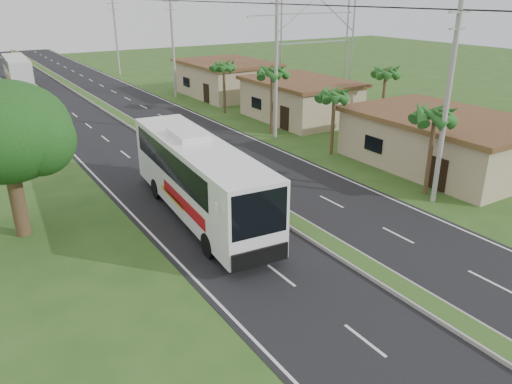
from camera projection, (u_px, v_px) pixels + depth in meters
ground at (344, 254)px, 22.74m from camera, size 180.00×180.00×0.00m
road_asphalt at (170, 147)px, 38.43m from camera, size 14.00×160.00×0.02m
median_strip at (169, 146)px, 38.39m from camera, size 1.20×160.00×0.18m
lane_edge_left at (81, 162)px, 35.11m from camera, size 0.12×160.00×0.01m
lane_edge_right at (244, 135)px, 41.75m from camera, size 0.12×160.00×0.01m
shop_near at (443, 141)px, 33.73m from camera, size 8.60×12.60×3.52m
shop_mid at (300, 99)px, 46.25m from camera, size 7.60×10.60×3.67m
shop_far at (226, 78)px, 57.21m from camera, size 8.60×11.60×3.82m
palm_verge_a at (435, 115)px, 27.80m from camera, size 2.40×2.40×5.45m
palm_verge_b at (334, 95)px, 35.20m from camera, size 2.40×2.40×5.05m
palm_verge_c at (272, 72)px, 40.10m from camera, size 2.40×2.40×5.85m
palm_verge_d at (224, 66)px, 47.62m from camera, size 2.40×2.40×5.25m
palm_behind_shop at (386, 72)px, 41.35m from camera, size 2.40×2.40×5.65m
shade_tree at (2, 136)px, 22.72m from camera, size 6.30×6.00×7.54m
utility_pole_a at (447, 102)px, 26.42m from camera, size 1.60×0.28×11.00m
utility_pole_b at (276, 59)px, 38.73m from camera, size 3.20×0.28×12.00m
utility_pole_c at (173, 46)px, 54.65m from camera, size 1.60×0.28×11.00m
utility_pole_d at (116, 36)px, 70.43m from camera, size 1.60×0.28×10.50m
billboard_lattice at (316, 34)px, 54.65m from camera, size 10.18×1.18×12.07m
coach_bus_main at (198, 174)px, 25.73m from camera, size 3.91×13.61×4.34m
coach_bus_far at (17, 69)px, 64.15m from camera, size 3.15×11.72×3.38m
motorcyclist at (272, 209)px, 25.19m from camera, size 1.76×0.71×2.46m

